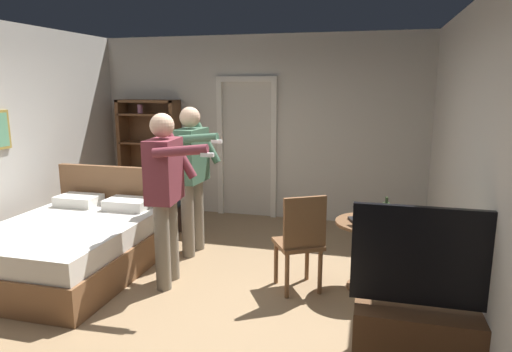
{
  "coord_description": "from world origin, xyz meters",
  "views": [
    {
      "loc": [
        1.67,
        -3.66,
        2.02
      ],
      "look_at": [
        0.56,
        0.59,
        1.12
      ],
      "focal_mm": 31.45,
      "sensor_mm": 36.0,
      "label": 1
    }
  ],
  "objects_px": {
    "bottle_on_table": "(386,213)",
    "wooden_chair": "(301,239)",
    "side_table": "(369,243)",
    "suitcase_dark": "(166,215)",
    "tv_flatscreen": "(436,327)",
    "bed": "(74,245)",
    "person_blue_shirt": "(166,187)",
    "person_striped_shirt": "(192,169)",
    "suitcase_small": "(165,217)",
    "laptop": "(369,217)",
    "bookshelf": "(151,152)"
  },
  "relations": [
    {
      "from": "tv_flatscreen",
      "to": "bottle_on_table",
      "type": "height_order",
      "value": "tv_flatscreen"
    },
    {
      "from": "person_blue_shirt",
      "to": "suitcase_small",
      "type": "height_order",
      "value": "person_blue_shirt"
    },
    {
      "from": "side_table",
      "to": "suitcase_dark",
      "type": "bearing_deg",
      "value": 155.77
    },
    {
      "from": "tv_flatscreen",
      "to": "person_striped_shirt",
      "type": "xyz_separation_m",
      "value": [
        -2.53,
        1.75,
        0.68
      ]
    },
    {
      "from": "bed",
      "to": "tv_flatscreen",
      "type": "bearing_deg",
      "value": -14.03
    },
    {
      "from": "bookshelf",
      "to": "tv_flatscreen",
      "type": "relative_size",
      "value": 1.46
    },
    {
      "from": "person_blue_shirt",
      "to": "suitcase_small",
      "type": "relative_size",
      "value": 3.07
    },
    {
      "from": "laptop",
      "to": "suitcase_dark",
      "type": "xyz_separation_m",
      "value": [
        -2.79,
        1.3,
        -0.56
      ]
    },
    {
      "from": "bottle_on_table",
      "to": "person_blue_shirt",
      "type": "relative_size",
      "value": 0.16
    },
    {
      "from": "bookshelf",
      "to": "tv_flatscreen",
      "type": "height_order",
      "value": "bookshelf"
    },
    {
      "from": "suitcase_small",
      "to": "bed",
      "type": "bearing_deg",
      "value": -88.51
    },
    {
      "from": "side_table",
      "to": "bottle_on_table",
      "type": "bearing_deg",
      "value": -29.74
    },
    {
      "from": "bed",
      "to": "suitcase_small",
      "type": "bearing_deg",
      "value": 79.35
    },
    {
      "from": "bookshelf",
      "to": "suitcase_dark",
      "type": "xyz_separation_m",
      "value": [
        0.6,
        -0.78,
        -0.77
      ]
    },
    {
      "from": "bookshelf",
      "to": "tv_flatscreen",
      "type": "xyz_separation_m",
      "value": [
        3.88,
        -3.3,
        -0.61
      ]
    },
    {
      "from": "tv_flatscreen",
      "to": "laptop",
      "type": "distance_m",
      "value": 1.38
    },
    {
      "from": "side_table",
      "to": "wooden_chair",
      "type": "bearing_deg",
      "value": -159.4
    },
    {
      "from": "bottle_on_table",
      "to": "person_striped_shirt",
      "type": "height_order",
      "value": "person_striped_shirt"
    },
    {
      "from": "bed",
      "to": "laptop",
      "type": "height_order",
      "value": "bed"
    },
    {
      "from": "bookshelf",
      "to": "tv_flatscreen",
      "type": "bearing_deg",
      "value": -40.4
    },
    {
      "from": "bookshelf",
      "to": "tv_flatscreen",
      "type": "distance_m",
      "value": 5.14
    },
    {
      "from": "laptop",
      "to": "suitcase_dark",
      "type": "relative_size",
      "value": 0.87
    },
    {
      "from": "side_table",
      "to": "suitcase_dark",
      "type": "relative_size",
      "value": 1.45
    },
    {
      "from": "laptop",
      "to": "person_striped_shirt",
      "type": "relative_size",
      "value": 0.24
    },
    {
      "from": "bed",
      "to": "side_table",
      "type": "relative_size",
      "value": 2.78
    },
    {
      "from": "bottle_on_table",
      "to": "wooden_chair",
      "type": "xyz_separation_m",
      "value": [
        -0.78,
        -0.16,
        -0.27
      ]
    },
    {
      "from": "bottle_on_table",
      "to": "suitcase_dark",
      "type": "xyz_separation_m",
      "value": [
        -2.95,
        1.34,
        -0.62
      ]
    },
    {
      "from": "tv_flatscreen",
      "to": "person_blue_shirt",
      "type": "distance_m",
      "value": 2.68
    },
    {
      "from": "bottle_on_table",
      "to": "person_blue_shirt",
      "type": "height_order",
      "value": "person_blue_shirt"
    },
    {
      "from": "tv_flatscreen",
      "to": "side_table",
      "type": "xyz_separation_m",
      "value": [
        -0.48,
        1.27,
        0.12
      ]
    },
    {
      "from": "bookshelf",
      "to": "person_blue_shirt",
      "type": "bearing_deg",
      "value": -59.52
    },
    {
      "from": "wooden_chair",
      "to": "person_striped_shirt",
      "type": "xyz_separation_m",
      "value": [
        -1.41,
        0.72,
        0.49
      ]
    },
    {
      "from": "wooden_chair",
      "to": "suitcase_dark",
      "type": "distance_m",
      "value": 2.66
    },
    {
      "from": "person_striped_shirt",
      "to": "laptop",
      "type": "bearing_deg",
      "value": -14.28
    },
    {
      "from": "bed",
      "to": "tv_flatscreen",
      "type": "relative_size",
      "value": 1.6
    },
    {
      "from": "bottle_on_table",
      "to": "suitcase_small",
      "type": "relative_size",
      "value": 0.48
    },
    {
      "from": "wooden_chair",
      "to": "suitcase_small",
      "type": "height_order",
      "value": "wooden_chair"
    },
    {
      "from": "tv_flatscreen",
      "to": "side_table",
      "type": "relative_size",
      "value": 1.74
    },
    {
      "from": "bottle_on_table",
      "to": "person_striped_shirt",
      "type": "relative_size",
      "value": 0.16
    },
    {
      "from": "bottle_on_table",
      "to": "suitcase_dark",
      "type": "distance_m",
      "value": 3.3
    },
    {
      "from": "suitcase_dark",
      "to": "tv_flatscreen",
      "type": "bearing_deg",
      "value": -34.13
    },
    {
      "from": "bed",
      "to": "person_striped_shirt",
      "type": "height_order",
      "value": "person_striped_shirt"
    },
    {
      "from": "bed",
      "to": "suitcase_small",
      "type": "relative_size",
      "value": 3.42
    },
    {
      "from": "person_blue_shirt",
      "to": "person_striped_shirt",
      "type": "xyz_separation_m",
      "value": [
        -0.08,
        0.88,
        0.01
      ]
    },
    {
      "from": "suitcase_small",
      "to": "side_table",
      "type": "bearing_deg",
      "value": -11.6
    },
    {
      "from": "laptop",
      "to": "wooden_chair",
      "type": "height_order",
      "value": "wooden_chair"
    },
    {
      "from": "person_striped_shirt",
      "to": "tv_flatscreen",
      "type": "bearing_deg",
      "value": -34.57
    },
    {
      "from": "bookshelf",
      "to": "side_table",
      "type": "xyz_separation_m",
      "value": [
        3.41,
        -2.04,
        -0.49
      ]
    },
    {
      "from": "bookshelf",
      "to": "person_striped_shirt",
      "type": "distance_m",
      "value": 2.06
    },
    {
      "from": "side_table",
      "to": "suitcase_dark",
      "type": "distance_m",
      "value": 3.09
    }
  ]
}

